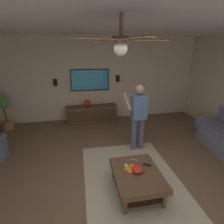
% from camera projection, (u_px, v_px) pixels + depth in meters
% --- Properties ---
extents(ground_plane, '(8.26, 8.26, 0.00)m').
position_uv_depth(ground_plane, '(121.00, 184.00, 3.32)').
color(ground_plane, brown).
extents(wall_back_tv, '(0.10, 7.01, 2.80)m').
position_uv_depth(wall_back_tv, '(98.00, 79.00, 6.07)').
color(wall_back_tv, '#C6B299').
rests_on(wall_back_tv, ground).
extents(ceiling_slab, '(7.08, 7.01, 0.10)m').
position_uv_depth(ceiling_slab, '(125.00, 13.00, 2.35)').
color(ceiling_slab, white).
extents(area_rug, '(2.73, 1.80, 0.01)m').
position_uv_depth(area_rug, '(133.00, 183.00, 3.34)').
color(area_rug, tan).
rests_on(area_rug, ground).
extents(coffee_table, '(1.00, 0.80, 0.40)m').
position_uv_depth(coffee_table, '(137.00, 177.00, 3.06)').
color(coffee_table, '#513823').
rests_on(coffee_table, ground).
extents(media_console, '(0.45, 1.70, 0.55)m').
position_uv_depth(media_console, '(92.00, 114.00, 6.09)').
color(media_console, '#513823').
rests_on(media_console, ground).
extents(tv, '(0.05, 1.28, 0.72)m').
position_uv_depth(tv, '(90.00, 80.00, 5.93)').
color(tv, black).
extents(person_standing, '(0.58, 0.58, 1.64)m').
position_uv_depth(person_standing, '(138.00, 114.00, 4.20)').
color(person_standing, '#4C5166').
rests_on(person_standing, ground).
extents(potted_plant_tall, '(0.47, 0.52, 1.21)m').
position_uv_depth(potted_plant_tall, '(1.00, 105.00, 5.31)').
color(potted_plant_tall, '#9E6B4C').
rests_on(potted_plant_tall, ground).
extents(bowl, '(0.20, 0.20, 0.09)m').
position_uv_depth(bowl, '(137.00, 169.00, 3.03)').
color(bowl, red).
rests_on(bowl, coffee_table).
extents(remote_white, '(0.15, 0.06, 0.02)m').
position_uv_depth(remote_white, '(127.00, 167.00, 3.14)').
color(remote_white, white).
rests_on(remote_white, coffee_table).
extents(remote_black, '(0.12, 0.15, 0.02)m').
position_uv_depth(remote_black, '(147.00, 165.00, 3.20)').
color(remote_black, black).
rests_on(remote_black, coffee_table).
extents(remote_grey, '(0.13, 0.14, 0.02)m').
position_uv_depth(remote_grey, '(134.00, 160.00, 3.34)').
color(remote_grey, slate).
rests_on(remote_grey, coffee_table).
extents(book, '(0.25, 0.27, 0.04)m').
position_uv_depth(book, '(131.00, 169.00, 3.08)').
color(book, orange).
rests_on(book, coffee_table).
extents(vase_round, '(0.22, 0.22, 0.22)m').
position_uv_depth(vase_round, '(87.00, 103.00, 5.96)').
color(vase_round, red).
rests_on(vase_round, media_console).
extents(wall_speaker_left, '(0.06, 0.12, 0.22)m').
position_uv_depth(wall_speaker_left, '(118.00, 78.00, 6.10)').
color(wall_speaker_left, black).
extents(wall_speaker_right, '(0.06, 0.12, 0.22)m').
position_uv_depth(wall_speaker_right, '(55.00, 82.00, 5.76)').
color(wall_speaker_right, black).
extents(ceiling_fan, '(1.19, 1.16, 0.46)m').
position_uv_depth(ceiling_fan, '(121.00, 42.00, 2.01)').
color(ceiling_fan, '#4C3828').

